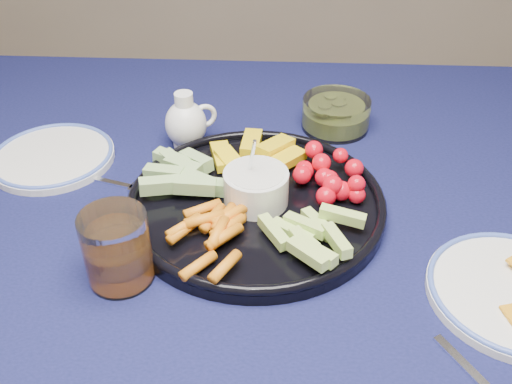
{
  "coord_description": "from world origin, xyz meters",
  "views": [
    {
      "loc": [
        0.11,
        -0.67,
        1.28
      ],
      "look_at": [
        0.07,
        -0.0,
        0.78
      ],
      "focal_mm": 40.0,
      "sensor_mm": 36.0,
      "label": 1
    }
  ],
  "objects_px": {
    "crudite_platter": "(254,198)",
    "creamer_pitcher": "(186,123)",
    "juice_tumbler": "(118,252)",
    "side_plate_extra": "(53,156)",
    "pickle_bowl": "(336,115)",
    "dining_table": "(210,250)"
  },
  "relations": [
    {
      "from": "crudite_platter",
      "to": "creamer_pitcher",
      "type": "distance_m",
      "value": 0.22
    },
    {
      "from": "juice_tumbler",
      "to": "side_plate_extra",
      "type": "xyz_separation_m",
      "value": [
        -0.18,
        0.26,
        -0.04
      ]
    },
    {
      "from": "pickle_bowl",
      "to": "juice_tumbler",
      "type": "relative_size",
      "value": 1.22
    },
    {
      "from": "side_plate_extra",
      "to": "dining_table",
      "type": "bearing_deg",
      "value": -22.2
    },
    {
      "from": "dining_table",
      "to": "crudite_platter",
      "type": "bearing_deg",
      "value": -3.01
    },
    {
      "from": "creamer_pitcher",
      "to": "side_plate_extra",
      "type": "distance_m",
      "value": 0.23
    },
    {
      "from": "side_plate_extra",
      "to": "creamer_pitcher",
      "type": "bearing_deg",
      "value": 16.0
    },
    {
      "from": "crudite_platter",
      "to": "side_plate_extra",
      "type": "xyz_separation_m",
      "value": [
        -0.34,
        0.12,
        -0.01
      ]
    },
    {
      "from": "juice_tumbler",
      "to": "side_plate_extra",
      "type": "height_order",
      "value": "juice_tumbler"
    },
    {
      "from": "pickle_bowl",
      "to": "juice_tumbler",
      "type": "bearing_deg",
      "value": -126.71
    },
    {
      "from": "dining_table",
      "to": "juice_tumbler",
      "type": "bearing_deg",
      "value": -121.36
    },
    {
      "from": "pickle_bowl",
      "to": "side_plate_extra",
      "type": "relative_size",
      "value": 0.6
    },
    {
      "from": "pickle_bowl",
      "to": "juice_tumbler",
      "type": "xyz_separation_m",
      "value": [
        -0.3,
        -0.4,
        0.02
      ]
    },
    {
      "from": "pickle_bowl",
      "to": "crudite_platter",
      "type": "bearing_deg",
      "value": -118.16
    },
    {
      "from": "crudite_platter",
      "to": "juice_tumbler",
      "type": "distance_m",
      "value": 0.22
    },
    {
      "from": "creamer_pitcher",
      "to": "juice_tumbler",
      "type": "xyz_separation_m",
      "value": [
        -0.04,
        -0.33,
        0.0
      ]
    },
    {
      "from": "dining_table",
      "to": "creamer_pitcher",
      "type": "relative_size",
      "value": 16.77
    },
    {
      "from": "pickle_bowl",
      "to": "side_plate_extra",
      "type": "bearing_deg",
      "value": -164.19
    },
    {
      "from": "side_plate_extra",
      "to": "juice_tumbler",
      "type": "bearing_deg",
      "value": -55.45
    },
    {
      "from": "creamer_pitcher",
      "to": "dining_table",
      "type": "bearing_deg",
      "value": -72.46
    },
    {
      "from": "juice_tumbler",
      "to": "creamer_pitcher",
      "type": "bearing_deg",
      "value": 83.48
    },
    {
      "from": "crudite_platter",
      "to": "juice_tumbler",
      "type": "bearing_deg",
      "value": -137.8
    }
  ]
}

